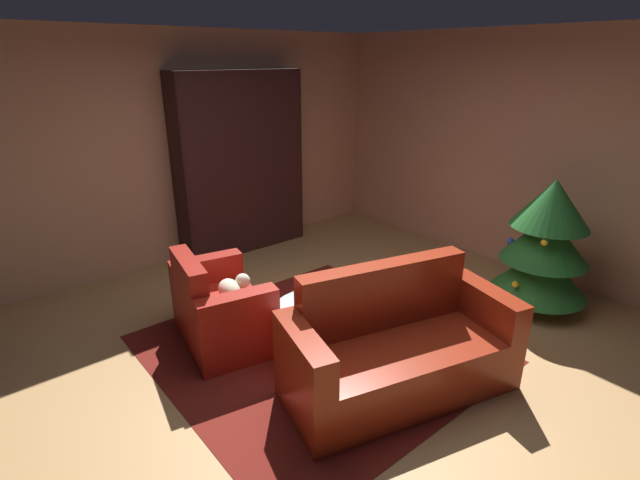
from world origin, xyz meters
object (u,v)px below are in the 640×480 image
Objects in this scene: armchair_red at (220,310)px; decorated_tree at (545,243)px; coffee_table at (315,312)px; bottle_on_table at (321,288)px; bookshelf_unit at (247,163)px; couch_red at (397,351)px; book_stack_on_table at (318,298)px.

decorated_tree reaches higher than armchair_red.
armchair_red reaches higher than coffee_table.
bottle_on_table reaches higher than coffee_table.
bookshelf_unit is 3.39× the size of coffee_table.
decorated_tree reaches higher than bottle_on_table.
decorated_tree is at bearing 22.33° from bookshelf_unit.
couch_red is 1.41× the size of decorated_tree.
couch_red reaches higher than armchair_red.
couch_red is at bearing -12.70° from bookshelf_unit.
couch_red is 2.08m from decorated_tree.
armchair_red is at bearing -38.85° from bookshelf_unit.
armchair_red is at bearing -154.06° from couch_red.
book_stack_on_table is (0.68, 0.56, 0.21)m from armchair_red.
couch_red reaches higher than coffee_table.
book_stack_on_table is at bearing -169.27° from couch_red.
armchair_red is (1.76, -1.42, -0.82)m from bookshelf_unit.
armchair_red is 0.92m from bottle_on_table.
book_stack_on_table is 0.13m from bottle_on_table.
book_stack_on_table is at bearing -109.87° from decorated_tree.
bookshelf_unit is at bearing 162.11° from bottle_on_table.
decorated_tree is at bearing 88.79° from couch_red.
armchair_red reaches higher than book_stack_on_table.
bookshelf_unit is at bearing 141.15° from armchair_red.
bottle_on_table is at bearing -112.74° from decorated_tree.
couch_red is 8.38× the size of bottle_on_table.
bottle_on_table is at bearing 130.47° from book_stack_on_table.
armchair_red is at bearing -132.53° from bottle_on_table.
armchair_red is 0.60× the size of couch_red.
bookshelf_unit reaches higher than couch_red.
armchair_red is 1.70× the size of coffee_table.
bookshelf_unit is at bearing -157.67° from decorated_tree.
decorated_tree reaches higher than coffee_table.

